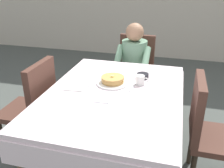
% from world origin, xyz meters
% --- Properties ---
extents(ground_plane, '(14.00, 14.00, 0.00)m').
position_xyz_m(ground_plane, '(0.00, 0.00, 0.00)').
color(ground_plane, '#474C47').
extents(dining_table_main, '(1.12, 1.52, 0.74)m').
position_xyz_m(dining_table_main, '(0.00, 0.00, 0.65)').
color(dining_table_main, silver).
rests_on(dining_table_main, ground).
extents(chair_diner, '(0.44, 0.45, 0.93)m').
position_xyz_m(chair_diner, '(-0.02, 1.17, 0.53)').
color(chair_diner, '#4C2D23').
rests_on(chair_diner, ground).
extents(diner_person, '(0.40, 0.43, 1.12)m').
position_xyz_m(diner_person, '(-0.02, 1.01, 0.67)').
color(diner_person, gray).
rests_on(diner_person, ground).
extents(chair_left_side, '(0.45, 0.44, 0.93)m').
position_xyz_m(chair_left_side, '(-0.77, 0.00, 0.53)').
color(chair_left_side, '#4C2D23').
rests_on(chair_left_side, ground).
extents(chair_right_side, '(0.45, 0.44, 0.93)m').
position_xyz_m(chair_right_side, '(0.77, 0.00, 0.53)').
color(chair_right_side, '#4C2D23').
rests_on(chair_right_side, ground).
extents(plate_breakfast, '(0.28, 0.28, 0.02)m').
position_xyz_m(plate_breakfast, '(-0.05, 0.16, 0.75)').
color(plate_breakfast, white).
rests_on(plate_breakfast, dining_table_main).
extents(breakfast_stack, '(0.20, 0.21, 0.06)m').
position_xyz_m(breakfast_stack, '(-0.05, 0.16, 0.78)').
color(breakfast_stack, tan).
rests_on(breakfast_stack, plate_breakfast).
extents(cup_coffee, '(0.11, 0.08, 0.08)m').
position_xyz_m(cup_coffee, '(0.19, 0.21, 0.78)').
color(cup_coffee, white).
rests_on(cup_coffee, dining_table_main).
extents(bowl_butter, '(0.11, 0.11, 0.04)m').
position_xyz_m(bowl_butter, '(0.19, 0.36, 0.76)').
color(bowl_butter, black).
rests_on(bowl_butter, dining_table_main).
extents(fork_left_of_plate, '(0.02, 0.18, 0.00)m').
position_xyz_m(fork_left_of_plate, '(-0.24, 0.14, 0.74)').
color(fork_left_of_plate, silver).
rests_on(fork_left_of_plate, dining_table_main).
extents(knife_right_of_plate, '(0.04, 0.20, 0.00)m').
position_xyz_m(knife_right_of_plate, '(0.14, 0.14, 0.74)').
color(knife_right_of_plate, silver).
rests_on(knife_right_of_plate, dining_table_main).
extents(spoon_near_edge, '(0.15, 0.02, 0.00)m').
position_xyz_m(spoon_near_edge, '(-0.06, -0.20, 0.74)').
color(spoon_near_edge, silver).
rests_on(spoon_near_edge, dining_table_main).
extents(napkin_folded, '(0.18, 0.13, 0.01)m').
position_xyz_m(napkin_folded, '(-0.34, -0.01, 0.74)').
color(napkin_folded, white).
rests_on(napkin_folded, dining_table_main).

